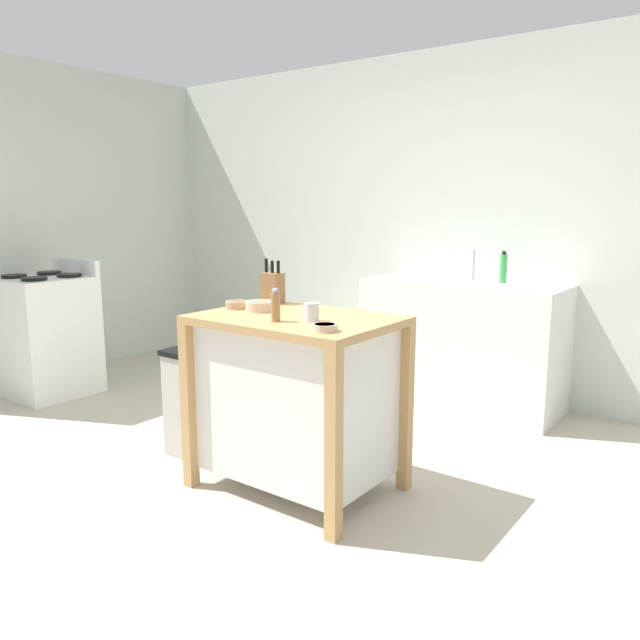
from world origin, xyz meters
name	(u,v)px	position (x,y,z in m)	size (l,w,h in m)	color
ground_plane	(268,484)	(0.00, 0.00, 0.00)	(6.96, 6.96, 0.00)	#BCB29E
wall_back	(455,224)	(0.00, 2.21, 1.30)	(5.96, 0.10, 2.60)	silver
wall_left	(69,222)	(-2.98, 0.81, 1.30)	(0.10, 2.81, 2.60)	beige
kitchen_island	(297,393)	(0.14, 0.07, 0.51)	(0.97, 0.69, 0.91)	tan
knife_block	(273,287)	(-0.22, 0.32, 1.00)	(0.11, 0.09, 0.25)	olive
bowl_ceramic_wide	(237,304)	(-0.26, 0.07, 0.93)	(0.12, 0.12, 0.04)	tan
bowl_ceramic_small	(260,306)	(-0.10, 0.07, 0.93)	(0.15, 0.15, 0.05)	beige
bowl_stoneware_deep	(325,327)	(0.48, -0.15, 0.92)	(0.11, 0.11, 0.03)	beige
drinking_cup	(312,312)	(0.29, 0.01, 0.95)	(0.07, 0.07, 0.09)	silver
pepper_grinder	(276,306)	(0.16, -0.10, 0.98)	(0.04, 0.04, 0.16)	#9E7042
trash_bin	(199,403)	(-0.58, 0.07, 0.32)	(0.36, 0.28, 0.63)	#B7B2A8
sink_counter	(462,343)	(0.25, 1.86, 0.46)	(1.40, 0.60, 0.91)	white
sink_faucet	(473,265)	(0.25, 2.00, 1.02)	(0.02, 0.02, 0.22)	#B7BCC1
bottle_hand_soap	(503,268)	(0.49, 1.96, 1.01)	(0.05, 0.05, 0.22)	green
stove	(47,335)	(-2.43, 0.21, 0.46)	(0.60, 0.60, 1.03)	white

